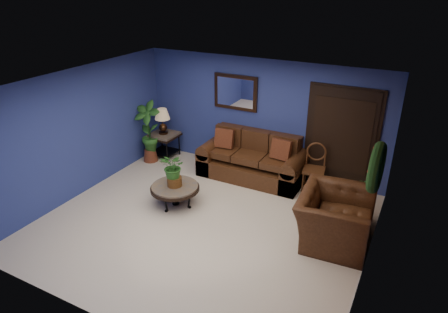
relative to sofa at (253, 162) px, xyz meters
The scene contains 18 objects.
floor 2.11m from the sofa, 90.77° to the right, with size 5.50×5.50×0.00m, color beige.
wall_back 1.01m from the sofa, 93.85° to the left, with size 5.50×0.04×2.50m, color navy.
wall_left 3.59m from the sofa, 143.11° to the right, with size 0.04×5.00×2.50m, color navy.
wall_right_brick 3.55m from the sofa, 37.45° to the right, with size 0.04×5.00×2.50m, color brown.
ceiling 3.01m from the sofa, 90.77° to the right, with size 5.50×5.00×0.02m, color silver.
crown_molding 4.00m from the sofa, 37.75° to the right, with size 0.03×5.00×0.14m, color white.
wall_mirror 1.57m from the sofa, 149.14° to the left, with size 1.02×0.06×0.77m, color #3D2314.
closet_door 1.91m from the sofa, 12.61° to the left, with size 1.44×0.06×2.18m, color black.
wreath 3.62m from the sofa, 37.39° to the right, with size 0.72×0.72×0.16m, color black.
sofa is the anchor object (origin of this frame).
coffee_table 1.96m from the sofa, 115.46° to the right, with size 0.94×0.94×0.40m.
end_table 2.33m from the sofa, behind, with size 0.65×0.65×0.59m.
table_lamp 2.42m from the sofa, behind, with size 0.36×0.36×0.59m.
side_chair 1.36m from the sofa, ahead, with size 0.49×0.49×1.00m.
armchair 2.61m from the sofa, 35.56° to the right, with size 1.31×1.15×0.85m, color #472714.
coffee_plant 2.01m from the sofa, 115.46° to the right, with size 0.54×0.49×0.66m.
floor_plant 2.43m from the sofa, 16.96° to the right, with size 0.41×0.33×0.87m.
tall_plant 2.55m from the sofa, behind, with size 0.65×0.45×1.46m.
Camera 1 is at (3.10, -5.15, 4.06)m, focal length 32.00 mm.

